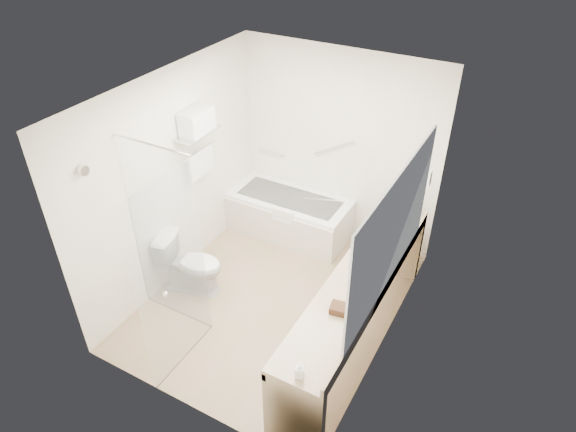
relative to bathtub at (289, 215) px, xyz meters
The scene contains 25 objects.
floor 1.36m from the bathtub, 68.05° to the right, with size 3.20×3.20×0.00m, color #9D7E60.
ceiling 2.59m from the bathtub, 68.05° to the right, with size 2.60×3.20×0.10m, color white.
wall_back 1.15m from the bathtub, 35.84° to the left, with size 2.60×0.10×2.50m, color white.
wall_front 3.04m from the bathtub, 80.02° to the right, with size 2.60×0.10×2.50m, color white.
wall_left 1.77m from the bathtub, 122.86° to the right, with size 0.10×3.20×2.50m, color white.
wall_right 2.39m from the bathtub, 34.55° to the right, with size 0.10×3.20×2.50m, color white.
bathtub is the anchor object (origin of this frame).
grab_bar_short 0.87m from the bathtub, 144.55° to the left, with size 0.03×0.03×0.40m, color silver.
grab_bar_long 1.12m from the bathtub, 35.51° to the left, with size 0.03×0.03×0.60m, color silver.
shower_enclosure 2.31m from the bathtub, 93.47° to the right, with size 0.96×0.91×2.11m.
towel_shelf 1.85m from the bathtub, 127.02° to the right, with size 0.24×0.55×0.81m.
vanity_counter 2.09m from the bathtub, 42.35° to the right, with size 0.55×2.70×0.95m.
sink 1.92m from the bathtub, 32.47° to the right, with size 0.40×0.52×0.14m, color white.
faucet 2.07m from the bathtub, 30.20° to the right, with size 0.03×0.03×0.14m, color silver.
mirror 2.60m from the bathtub, 37.82° to the right, with size 0.02×2.00×1.20m, color #A6AAB2.
hairdryer_unit 2.12m from the bathtub, ahead, with size 0.08×0.10×0.18m, color white.
toilet 1.59m from the bathtub, 106.44° to the right, with size 0.41×0.74×0.72m, color white.
amenity_basket 2.48m from the bathtub, 49.94° to the right, with size 0.21×0.14×0.07m, color #472C19.
soap_bottle_a 3.12m from the bathtub, 59.70° to the right, with size 0.07×0.15×0.07m, color white.
soap_bottle_b 2.33m from the bathtub, 46.13° to the right, with size 0.10×0.13×0.10m, color white.
water_bottle_left 1.82m from the bathtub, 33.75° to the right, with size 0.05×0.05×0.18m.
water_bottle_mid 1.66m from the bathtub, ahead, with size 0.05×0.05×0.17m.
water_bottle_right 1.70m from the bathtub, ahead, with size 0.06×0.06×0.18m.
drinking_glass_near 1.52m from the bathtub, ahead, with size 0.07×0.07×0.08m, color silver.
drinking_glass_far 1.83m from the bathtub, 30.21° to the right, with size 0.08×0.08×0.10m, color silver.
Camera 1 is at (2.22, -3.71, 4.19)m, focal length 32.00 mm.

